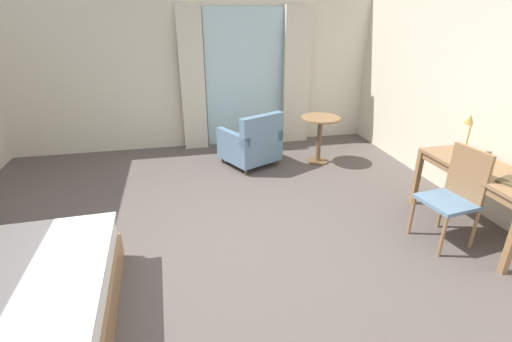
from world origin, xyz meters
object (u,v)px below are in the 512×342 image
at_px(writing_desk, 485,177).
at_px(desk_chair, 456,192).
at_px(armchair_by_window, 251,144).
at_px(round_cafe_table, 320,130).
at_px(desk_lamp, 469,127).

height_order(writing_desk, desk_chair, desk_chair).
height_order(armchair_by_window, round_cafe_table, armchair_by_window).
bearing_deg(desk_lamp, desk_chair, -131.52).
height_order(writing_desk, desk_lamp, desk_lamp).
relative_size(desk_chair, round_cafe_table, 1.36).
xyz_separation_m(writing_desk, desk_lamp, (0.05, 0.42, 0.40)).
xyz_separation_m(desk_chair, desk_lamp, (0.46, 0.52, 0.49)).
height_order(desk_chair, desk_lamp, desk_lamp).
distance_m(desk_chair, desk_lamp, 0.85).
xyz_separation_m(armchair_by_window, round_cafe_table, (1.06, -0.10, 0.19)).
height_order(desk_chair, armchair_by_window, desk_chair).
relative_size(desk_lamp, round_cafe_table, 0.64).
distance_m(desk_lamp, armchair_by_window, 2.89).
relative_size(writing_desk, armchair_by_window, 1.47).
bearing_deg(desk_chair, armchair_by_window, 122.98).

